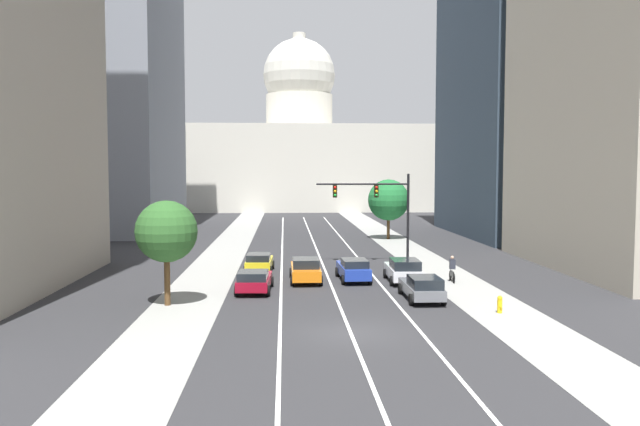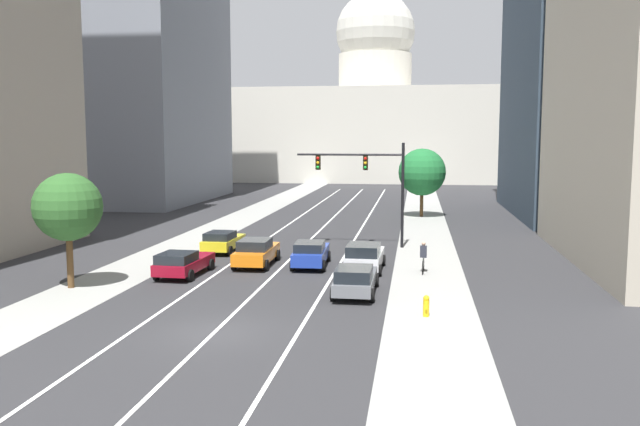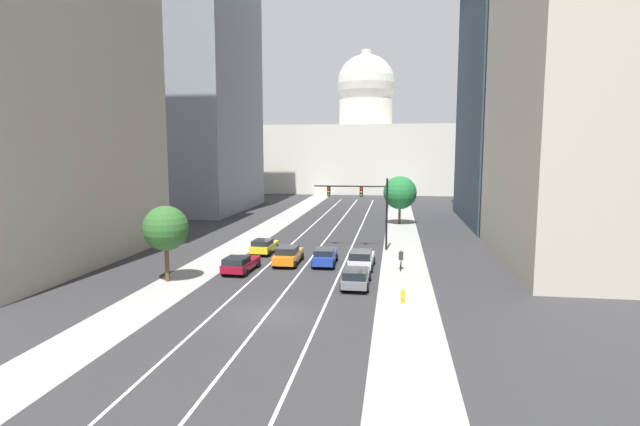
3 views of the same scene
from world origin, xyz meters
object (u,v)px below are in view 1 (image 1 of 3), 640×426
at_px(car_yellow, 259,262).
at_px(street_tree_mid_left, 166,232).
at_px(capitol_building, 299,156).
at_px(street_tree_mid_right, 388,200).
at_px(car_crimson, 254,280).
at_px(car_gray, 422,287).
at_px(traffic_signal_mast, 380,202).
at_px(car_orange, 305,269).
at_px(fire_hydrant, 500,304).
at_px(car_white, 403,270).
at_px(cyclist, 452,269).
at_px(car_blue, 353,269).

bearing_deg(car_yellow, street_tree_mid_left, 159.61).
bearing_deg(capitol_building, street_tree_mid_right, -81.98).
bearing_deg(car_yellow, car_crimson, -177.92).
xyz_separation_m(capitol_building, car_gray, (4.75, -88.81, -9.26)).
distance_m(capitol_building, traffic_signal_mast, 75.26).
bearing_deg(car_crimson, capitol_building, -0.52).
bearing_deg(car_yellow, car_orange, -139.16).
distance_m(capitol_building, street_tree_mid_right, 57.98).
bearing_deg(street_tree_mid_left, fire_hydrant, -9.36).
bearing_deg(car_white, car_crimson, 107.13).
bearing_deg(capitol_building, car_yellow, -93.47).
height_order(car_gray, street_tree_mid_right, street_tree_mid_right).
bearing_deg(cyclist, car_gray, 153.69).
distance_m(capitol_building, car_crimson, 86.49).
bearing_deg(traffic_signal_mast, cyclist, -66.67).
relative_size(traffic_signal_mast, street_tree_mid_right, 1.14).
bearing_deg(fire_hydrant, cyclist, 90.25).
distance_m(car_orange, street_tree_mid_left, 10.83).
relative_size(fire_hydrant, cyclist, 0.53).
relative_size(car_orange, car_blue, 1.03).
relative_size(capitol_building, street_tree_mid_left, 8.32).
distance_m(cyclist, street_tree_mid_right, 26.20).
height_order(car_white, car_crimson, car_white).
height_order(car_blue, car_crimson, car_blue).
xyz_separation_m(car_gray, cyclist, (3.22, 5.69, 0.10)).
distance_m(car_orange, traffic_signal_mast, 10.42).
relative_size(car_yellow, car_crimson, 0.90).
height_order(car_gray, traffic_signal_mast, traffic_signal_mast).
relative_size(traffic_signal_mast, fire_hydrant, 7.94).
relative_size(car_white, street_tree_mid_left, 0.78).
xyz_separation_m(car_white, traffic_signal_mast, (-0.29, 8.21, 4.01)).
xyz_separation_m(car_white, car_yellow, (-9.51, 4.70, -0.09)).
distance_m(car_blue, street_tree_mid_left, 13.36).
bearing_deg(car_blue, car_crimson, 117.18).
bearing_deg(capitol_building, car_gray, -86.94).
distance_m(car_gray, car_white, 5.65).
bearing_deg(car_orange, cyclist, -94.64).
relative_size(capitol_building, car_orange, 9.87).
xyz_separation_m(car_orange, car_blue, (3.17, 0.15, -0.02)).
bearing_deg(car_gray, cyclist, -29.46).
height_order(car_orange, car_white, car_white).
distance_m(car_white, car_yellow, 10.61).
relative_size(car_white, car_blue, 0.95).
xyz_separation_m(capitol_building, cyclist, (7.98, -83.11, -9.15)).
bearing_deg(cyclist, street_tree_mid_left, 113.06).
distance_m(car_orange, street_tree_mid_right, 27.27).
xyz_separation_m(traffic_signal_mast, fire_hydrant, (3.56, -17.25, -4.38)).
bearing_deg(cyclist, traffic_signal_mast, 26.54).
bearing_deg(car_white, traffic_signal_mast, 3.29).
xyz_separation_m(car_orange, street_tree_mid_right, (9.63, 25.29, 3.35)).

